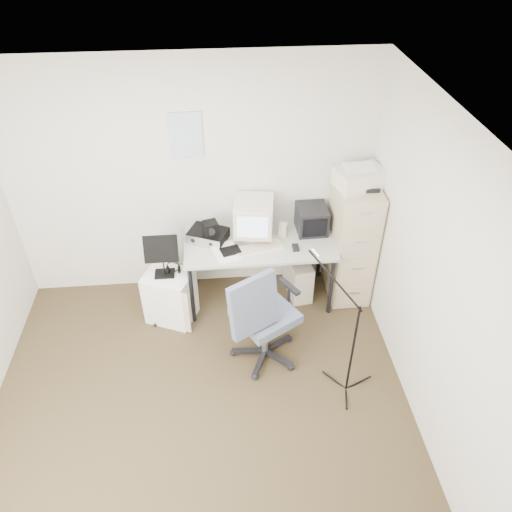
{
  "coord_description": "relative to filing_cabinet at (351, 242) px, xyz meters",
  "views": [
    {
      "loc": [
        0.23,
        -2.55,
        3.68
      ],
      "look_at": [
        0.55,
        0.95,
        0.95
      ],
      "focal_mm": 35.0,
      "sensor_mm": 36.0,
      "label": 1
    }
  ],
  "objects": [
    {
      "name": "printer",
      "position": [
        0.0,
        0.02,
        0.74
      ],
      "size": [
        0.51,
        0.41,
        0.17
      ],
      "primitive_type": "cube",
      "rotation": [
        0.0,
        0.0,
        0.27
      ],
      "color": "beige",
      "rests_on": "filing_cabinet"
    },
    {
      "name": "wall_right",
      "position": [
        0.22,
        -1.48,
        0.6
      ],
      "size": [
        0.02,
        3.6,
        2.5
      ],
      "primitive_type": "cube",
      "color": "beige",
      "rests_on": "ground"
    },
    {
      "name": "wall_back",
      "position": [
        -1.58,
        0.32,
        0.6
      ],
      "size": [
        3.6,
        0.02,
        2.5
      ],
      "primitive_type": "cube",
      "color": "beige",
      "rests_on": "ground"
    },
    {
      "name": "mic_stand",
      "position": [
        -0.29,
        -1.31,
        0.01
      ],
      "size": [
        0.03,
        0.03,
        1.31
      ],
      "primitive_type": "cylinder",
      "rotation": [
        0.0,
        0.0,
        2.3
      ],
      "color": "black",
      "rests_on": "floor"
    },
    {
      "name": "keyboard",
      "position": [
        -0.97,
        -0.16,
        0.09
      ],
      "size": [
        0.5,
        0.29,
        0.03
      ],
      "primitive_type": "cube",
      "rotation": [
        0.0,
        0.0,
        0.26
      ],
      "color": "beige",
      "rests_on": "desk"
    },
    {
      "name": "filing_cabinet",
      "position": [
        0.0,
        0.0,
        0.0
      ],
      "size": [
        0.4,
        0.6,
        1.3
      ],
      "primitive_type": "cube",
      "color": "tan",
      "rests_on": "floor"
    },
    {
      "name": "music_stand",
      "position": [
        -1.9,
        -0.24,
        0.14
      ],
      "size": [
        0.36,
        0.29,
        0.47
      ],
      "primitive_type": "cube",
      "rotation": [
        0.0,
        0.0,
        0.43
      ],
      "color": "black",
      "rests_on": "side_cart"
    },
    {
      "name": "office_chair",
      "position": [
        -0.98,
        -0.86,
        -0.1
      ],
      "size": [
        0.88,
        0.88,
        1.11
      ],
      "primitive_type": "cube",
      "rotation": [
        0.0,
        0.0,
        0.54
      ],
      "color": "#515B73",
      "rests_on": "floor"
    },
    {
      "name": "side_cart",
      "position": [
        -1.87,
        -0.25,
        -0.37
      ],
      "size": [
        0.55,
        0.51,
        0.56
      ],
      "primitive_type": "cube",
      "rotation": [
        0.0,
        0.0,
        -0.4
      ],
      "color": "white",
      "rests_on": "floor"
    },
    {
      "name": "ceiling",
      "position": [
        -1.58,
        -1.48,
        1.85
      ],
      "size": [
        3.6,
        3.6,
        0.01
      ],
      "primitive_type": "cube",
      "color": "white",
      "rests_on": "ground"
    },
    {
      "name": "crt_monitor",
      "position": [
        -1.0,
        0.08,
        0.29
      ],
      "size": [
        0.43,
        0.44,
        0.41
      ],
      "primitive_type": "cube",
      "rotation": [
        0.0,
        0.0,
        -0.14
      ],
      "color": "beige",
      "rests_on": "desk"
    },
    {
      "name": "mouse",
      "position": [
        -0.61,
        -0.17,
        0.1
      ],
      "size": [
        0.06,
        0.1,
        0.03
      ],
      "primitive_type": "cube",
      "rotation": [
        0.0,
        0.0,
        0.01
      ],
      "color": "black",
      "rests_on": "desk"
    },
    {
      "name": "headphones",
      "position": [
        -1.81,
        -0.21,
        -0.05
      ],
      "size": [
        0.18,
        0.18,
        0.03
      ],
      "primitive_type": "torus",
      "rotation": [
        0.0,
        0.0,
        0.33
      ],
      "color": "black",
      "rests_on": "side_cart"
    },
    {
      "name": "floor",
      "position": [
        -1.58,
        -1.48,
        -0.66
      ],
      "size": [
        3.6,
        3.6,
        0.01
      ],
      "primitive_type": "cube",
      "color": "#392F18",
      "rests_on": "ground"
    },
    {
      "name": "crt_tv",
      "position": [
        -0.4,
        0.14,
        0.22
      ],
      "size": [
        0.31,
        0.32,
        0.27
      ],
      "primitive_type": "cube",
      "rotation": [
        0.0,
        0.0,
        0.02
      ],
      "color": "black",
      "rests_on": "desk"
    },
    {
      "name": "papers",
      "position": [
        -1.29,
        -0.17,
        0.09
      ],
      "size": [
        0.31,
        0.37,
        0.02
      ],
      "primitive_type": "cube",
      "rotation": [
        0.0,
        0.0,
        0.29
      ],
      "color": "white",
      "rests_on": "desk"
    },
    {
      "name": "radio_speaker",
      "position": [
        -1.43,
        0.02,
        0.25
      ],
      "size": [
        0.16,
        0.16,
        0.14
      ],
      "primitive_type": "cube",
      "rotation": [
        0.0,
        0.0,
        0.28
      ],
      "color": "black",
      "rests_on": "radio_receiver"
    },
    {
      "name": "desk",
      "position": [
        -0.95,
        -0.03,
        -0.29
      ],
      "size": [
        1.5,
        0.7,
        0.73
      ],
      "primitive_type": "cube",
      "color": "#A9A690",
      "rests_on": "floor"
    },
    {
      "name": "desk_speaker",
      "position": [
        -0.7,
        0.07,
        0.15
      ],
      "size": [
        0.1,
        0.1,
        0.14
      ],
      "primitive_type": "cube",
      "rotation": [
        0.0,
        0.0,
        -0.42
      ],
      "color": "beige",
      "rests_on": "desk"
    },
    {
      "name": "pc_tower",
      "position": [
        -0.53,
        0.02,
        -0.43
      ],
      "size": [
        0.27,
        0.49,
        0.44
      ],
      "primitive_type": "cube",
      "rotation": [
        0.0,
        0.0,
        0.13
      ],
      "color": "beige",
      "rests_on": "floor"
    },
    {
      "name": "wall_calendar",
      "position": [
        -1.6,
        0.31,
        1.1
      ],
      "size": [
        0.3,
        0.02,
        0.44
      ],
      "primitive_type": "cube",
      "color": "white",
      "rests_on": "wall_back"
    },
    {
      "name": "radio_receiver",
      "position": [
        -1.46,
        0.07,
        0.13
      ],
      "size": [
        0.45,
        0.39,
        0.11
      ],
      "primitive_type": "cube",
      "rotation": [
        0.0,
        0.0,
        -0.42
      ],
      "color": "black",
      "rests_on": "desk"
    }
  ]
}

